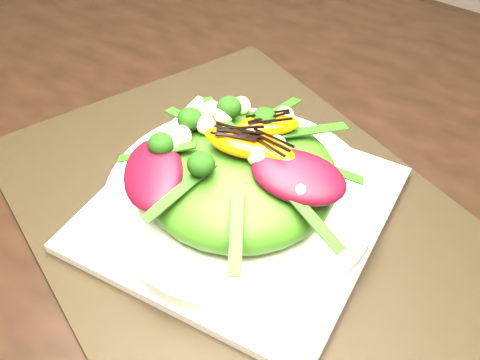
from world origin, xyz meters
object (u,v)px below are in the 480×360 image
Objects in this scene: plate_base at (240,208)px; dining_table at (189,122)px; orange_segment at (255,137)px; salad_bowl at (240,198)px; lettuce_mound at (240,176)px; placemat at (240,213)px.

dining_table is at bearing 146.46° from plate_base.
plate_base is at bearing -105.40° from orange_segment.
orange_segment reaches higher than plate_base.
salad_bowl is 1.42× the size of lettuce_mound.
plate_base is at bearing 0.00° from salad_bowl.
orange_segment is at bearing 74.60° from placemat.
lettuce_mound is at bearing -105.40° from orange_segment.
orange_segment is (0.00, 0.02, 0.04)m from lettuce_mound.
salad_bowl is 4.52× the size of orange_segment.
dining_table is 0.22m from orange_segment.
salad_bowl is (0.00, -0.00, 0.02)m from placemat.
salad_bowl is at bearing 0.00° from plate_base.
lettuce_mound reaches higher than plate_base.
orange_segment reaches higher than placemat.
placemat is at bearing 90.00° from salad_bowl.
dining_table is 0.20m from lettuce_mound.
orange_segment is (0.00, 0.02, 0.09)m from plate_base.
salad_bowl is at bearing -33.54° from dining_table.
plate_base is (0.00, -0.00, 0.01)m from placemat.
dining_table is 3.08× the size of placemat.
orange_segment is at bearing 74.60° from plate_base.
placemat is at bearing 90.00° from lettuce_mound.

